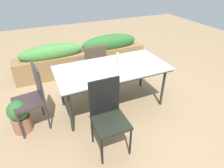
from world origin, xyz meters
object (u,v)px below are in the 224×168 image
chair_end_left (33,95)px  planter_box (83,56)px  potted_plant (20,116)px  dining_table (112,70)px  flower_vase (117,63)px  chair_near_left (108,113)px  chair_far_side (94,62)px

chair_end_left → planter_box: bearing=-46.5°
potted_plant → planter_box: bearing=46.6°
potted_plant → dining_table: bearing=0.9°
chair_end_left → potted_plant: chair_end_left is taller
chair_end_left → flower_vase: 1.39m
chair_near_left → flower_vase: size_ratio=3.72×
chair_far_side → potted_plant: bearing=-150.5°
planter_box → dining_table: bearing=-87.5°
flower_vase → planter_box: (-0.13, 1.60, -0.49)m
dining_table → chair_near_left: bearing=-117.2°
dining_table → flower_vase: 0.17m
chair_far_side → potted_plant: chair_far_side is taller
chair_end_left → chair_far_side: 1.48m
chair_end_left → potted_plant: bearing=90.5°
chair_near_left → planter_box: chair_near_left is taller
dining_table → chair_far_side: 0.85m
flower_vase → potted_plant: (-1.60, 0.04, -0.59)m
chair_near_left → planter_box: size_ratio=0.33×
chair_near_left → flower_vase: 0.94m
chair_far_side → chair_near_left: 1.68m
dining_table → chair_far_side: (-0.05, 0.82, -0.20)m
dining_table → planter_box: size_ratio=0.60×
chair_near_left → chair_far_side: bearing=-102.1°
chair_far_side → chair_near_left: chair_near_left is taller
potted_plant → chair_far_side: bearing=29.6°
chair_near_left → potted_plant: chair_near_left is taller
flower_vase → planter_box: size_ratio=0.09×
dining_table → planter_box: bearing=92.5°
flower_vase → potted_plant: size_ratio=0.50×
chair_end_left → chair_near_left: chair_end_left is taller
dining_table → flower_vase: size_ratio=6.79×
potted_plant → chair_end_left: bearing=8.2°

